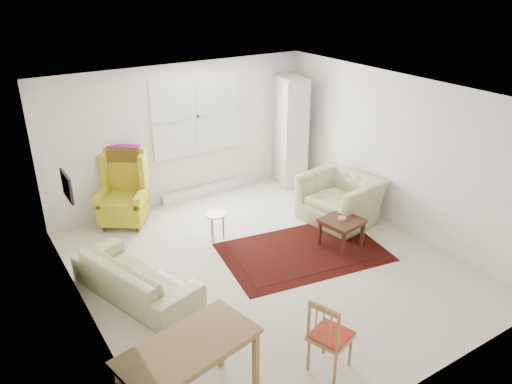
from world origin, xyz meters
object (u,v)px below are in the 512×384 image
sofa (135,270)px  desk (191,379)px  armchair (340,195)px  cabinet (290,131)px  coffee_table (341,232)px  wingback_chair (122,189)px  stool (216,226)px  desk_chair (331,334)px

sofa → desk: (-0.23, -2.13, 0.03)m
armchair → cabinet: bearing=162.9°
armchair → coffee_table: size_ratio=2.15×
cabinet → wingback_chair: bearing=-165.8°
armchair → stool: armchair is taller
armchair → wingback_chair: (-3.15, 1.82, 0.18)m
stool → desk: size_ratio=0.35×
sofa → stool: size_ratio=4.12×
stool → desk_chair: desk_chair is taller
coffee_table → desk_chair: desk_chair is taller
stool → coffee_table: bearing=-38.8°
armchair → desk_chair: size_ratio=1.32×
armchair → wingback_chair: bearing=-129.0°
desk_chair → cabinet: bearing=-50.5°
sofa → wingback_chair: (0.54, 2.02, 0.26)m
cabinet → desk: cabinet is taller
sofa → coffee_table: size_ratio=3.38×
stool → cabinet: bearing=28.3°
wingback_chair → desk_chair: wingback_chair is taller
sofa → desk_chair: size_ratio=2.07×
coffee_table → armchair: bearing=50.2°
stool → cabinet: (2.36, 1.27, 0.83)m
armchair → coffee_table: bearing=-48.7°
stool → cabinet: 2.81m
coffee_table → stool: stool is taller
sofa → cabinet: 4.49m
cabinet → desk: 5.93m
armchair → stool: size_ratio=2.62×
stool → desk: (-1.82, -2.88, 0.18)m
sofa → desk_chair: desk_chair is taller
armchair → cabinet: (0.26, 1.82, 0.59)m
cabinet → desk_chair: 5.21m
coffee_table → cabinet: cabinet is taller
wingback_chair → stool: 1.70m
sofa → desk: size_ratio=1.44×
wingback_chair → stool: size_ratio=2.81×
cabinet → sofa: bearing=-138.8°
armchair → wingback_chair: size_ratio=0.93×
cabinet → coffee_table: bearing=-94.1°
armchair → desk_chair: (-2.42, -2.60, -0.01)m
coffee_table → desk: desk is taller
sofa → cabinet: (3.95, 2.02, 0.68)m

